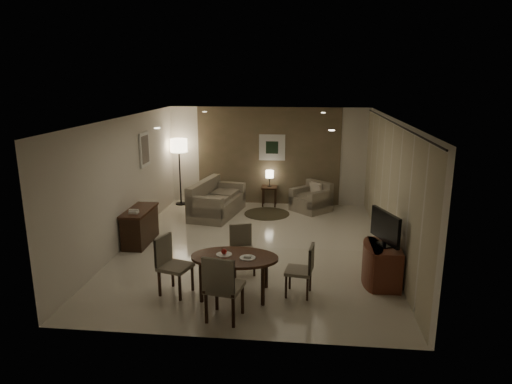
# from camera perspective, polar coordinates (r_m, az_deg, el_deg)

# --- Properties ---
(room_shell) EXTENTS (5.50, 7.00, 2.70)m
(room_shell) POSITION_cam_1_polar(r_m,az_deg,el_deg) (9.70, 0.13, 1.44)
(room_shell) COLOR beige
(room_shell) RESTS_ON ground
(taupe_accent) EXTENTS (3.96, 0.03, 2.70)m
(taupe_accent) POSITION_cam_1_polar(r_m,az_deg,el_deg) (12.71, 1.57, 4.50)
(taupe_accent) COLOR #78624B
(taupe_accent) RESTS_ON wall_back
(curtain_wall) EXTENTS (0.08, 6.70, 2.58)m
(curtain_wall) POSITION_cam_1_polar(r_m,az_deg,el_deg) (9.42, 16.30, 0.28)
(curtain_wall) COLOR beige
(curtain_wall) RESTS_ON wall_right
(curtain_rod) EXTENTS (0.03, 6.80, 0.03)m
(curtain_rod) POSITION_cam_1_polar(r_m,az_deg,el_deg) (9.21, 16.87, 8.28)
(curtain_rod) COLOR black
(curtain_rod) RESTS_ON wall_right
(art_back_frame) EXTENTS (0.72, 0.03, 0.72)m
(art_back_frame) POSITION_cam_1_polar(r_m,az_deg,el_deg) (12.64, 2.02, 5.59)
(art_back_frame) COLOR silver
(art_back_frame) RESTS_ON wall_back
(art_back_canvas) EXTENTS (0.34, 0.01, 0.34)m
(art_back_canvas) POSITION_cam_1_polar(r_m,az_deg,el_deg) (12.63, 2.02, 5.58)
(art_back_canvas) COLOR black
(art_back_canvas) RESTS_ON wall_back
(art_left_frame) EXTENTS (0.03, 0.60, 0.80)m
(art_left_frame) POSITION_cam_1_polar(r_m,az_deg,el_deg) (10.98, -13.75, 5.19)
(art_left_frame) COLOR silver
(art_left_frame) RESTS_ON wall_left
(art_left_canvas) EXTENTS (0.01, 0.46, 0.64)m
(art_left_canvas) POSITION_cam_1_polar(r_m,az_deg,el_deg) (10.98, -13.67, 5.19)
(art_left_canvas) COLOR gray
(art_left_canvas) RESTS_ON wall_left
(downlight_nl) EXTENTS (0.10, 0.10, 0.01)m
(downlight_nl) POSITION_cam_1_polar(r_m,az_deg,el_deg) (7.63, -12.24, 7.79)
(downlight_nl) COLOR white
(downlight_nl) RESTS_ON ceiling
(downlight_nr) EXTENTS (0.10, 0.10, 0.01)m
(downlight_nr) POSITION_cam_1_polar(r_m,az_deg,el_deg) (7.27, 9.44, 7.61)
(downlight_nr) COLOR white
(downlight_nr) RESTS_ON ceiling
(downlight_fl) EXTENTS (0.10, 0.10, 0.01)m
(downlight_fl) POSITION_cam_1_polar(r_m,az_deg,el_deg) (11.10, -6.43, 9.94)
(downlight_fl) COLOR white
(downlight_fl) RESTS_ON ceiling
(downlight_fr) EXTENTS (0.10, 0.10, 0.01)m
(downlight_fr) POSITION_cam_1_polar(r_m,az_deg,el_deg) (10.85, 8.40, 9.78)
(downlight_fr) COLOR white
(downlight_fr) RESTS_ON ceiling
(console_desk) EXTENTS (0.48, 1.20, 0.75)m
(console_desk) POSITION_cam_1_polar(r_m,az_deg,el_deg) (10.15, -14.29, -4.16)
(console_desk) COLOR #432715
(console_desk) RESTS_ON floor
(telephone) EXTENTS (0.20, 0.14, 0.09)m
(telephone) POSITION_cam_1_polar(r_m,az_deg,el_deg) (9.75, -15.04, -2.33)
(telephone) COLOR white
(telephone) RESTS_ON console_desk
(tv_cabinet) EXTENTS (0.48, 0.90, 0.70)m
(tv_cabinet) POSITION_cam_1_polar(r_m,az_deg,el_deg) (8.27, 15.67, -8.72)
(tv_cabinet) COLOR brown
(tv_cabinet) RESTS_ON floor
(flat_tv) EXTENTS (0.36, 0.85, 0.60)m
(flat_tv) POSITION_cam_1_polar(r_m,az_deg,el_deg) (8.03, 15.85, -4.31)
(flat_tv) COLOR black
(flat_tv) RESTS_ON tv_cabinet
(dining_table) EXTENTS (1.43, 0.89, 0.67)m
(dining_table) POSITION_cam_1_polar(r_m,az_deg,el_deg) (7.60, -2.67, -10.39)
(dining_table) COLOR #432715
(dining_table) RESTS_ON floor
(chair_near) EXTENTS (0.59, 0.59, 1.04)m
(chair_near) POSITION_cam_1_polar(r_m,az_deg,el_deg) (6.84, -3.97, -11.65)
(chair_near) COLOR gray
(chair_near) RESTS_ON floor
(chair_far) EXTENTS (0.54, 0.54, 0.88)m
(chair_far) POSITION_cam_1_polar(r_m,az_deg,el_deg) (8.33, -1.67, -7.32)
(chair_far) COLOR gray
(chair_far) RESTS_ON floor
(chair_left) EXTENTS (0.59, 0.59, 0.97)m
(chair_left) POSITION_cam_1_polar(r_m,az_deg,el_deg) (7.68, -10.03, -9.10)
(chair_left) COLOR gray
(chair_left) RESTS_ON floor
(chair_right) EXTENTS (0.47, 0.47, 0.86)m
(chair_right) POSITION_cam_1_polar(r_m,az_deg,el_deg) (7.58, 5.36, -9.71)
(chair_right) COLOR gray
(chair_right) RESTS_ON floor
(plate_a) EXTENTS (0.26, 0.26, 0.02)m
(plate_a) POSITION_cam_1_polar(r_m,az_deg,el_deg) (7.54, -4.01, -7.79)
(plate_a) COLOR white
(plate_a) RESTS_ON dining_table
(plate_b) EXTENTS (0.26, 0.26, 0.02)m
(plate_b) POSITION_cam_1_polar(r_m,az_deg,el_deg) (7.39, -1.06, -8.22)
(plate_b) COLOR white
(plate_b) RESTS_ON dining_table
(fruit_apple) EXTENTS (0.09, 0.09, 0.09)m
(fruit_apple) POSITION_cam_1_polar(r_m,az_deg,el_deg) (7.52, -4.02, -7.42)
(fruit_apple) COLOR #A51712
(fruit_apple) RESTS_ON plate_a
(napkin) EXTENTS (0.12, 0.08, 0.03)m
(napkin) POSITION_cam_1_polar(r_m,az_deg,el_deg) (7.38, -1.06, -8.06)
(napkin) COLOR white
(napkin) RESTS_ON plate_b
(round_rug) EXTENTS (1.18, 1.18, 0.01)m
(round_rug) POSITION_cam_1_polar(r_m,az_deg,el_deg) (11.98, 1.37, -2.72)
(round_rug) COLOR #423A25
(round_rug) RESTS_ON floor
(sofa) EXTENTS (2.01, 1.27, 0.88)m
(sofa) POSITION_cam_1_polar(r_m,az_deg,el_deg) (11.83, -4.88, -0.80)
(sofa) COLOR gray
(sofa) RESTS_ON floor
(armchair) EXTENTS (1.19, 1.19, 0.77)m
(armchair) POSITION_cam_1_polar(r_m,az_deg,el_deg) (12.24, 6.88, -0.62)
(armchair) COLOR gray
(armchair) RESTS_ON floor
(side_table) EXTENTS (0.43, 0.43, 0.54)m
(side_table) POSITION_cam_1_polar(r_m,az_deg,el_deg) (12.70, 1.68, -0.50)
(side_table) COLOR #321C10
(side_table) RESTS_ON floor
(table_lamp) EXTENTS (0.22, 0.22, 0.50)m
(table_lamp) POSITION_cam_1_polar(r_m,az_deg,el_deg) (12.59, 1.71, 1.81)
(table_lamp) COLOR #FFEAC1
(table_lamp) RESTS_ON side_table
(floor_lamp) EXTENTS (0.47, 0.47, 1.85)m
(floor_lamp) POSITION_cam_1_polar(r_m,az_deg,el_deg) (12.84, -9.50, 2.47)
(floor_lamp) COLOR #FFE5B7
(floor_lamp) RESTS_ON floor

